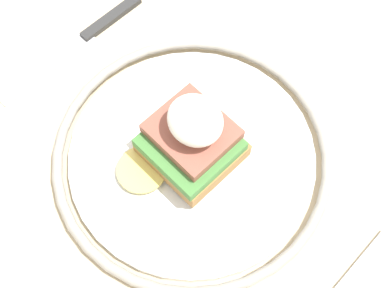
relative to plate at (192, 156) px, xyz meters
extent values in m
plane|color=#9E9993|center=(-0.01, -0.03, -0.75)|extent=(6.00, 6.00, 0.00)
cube|color=#C6B28E|center=(-0.01, -0.03, -0.02)|extent=(1.10, 0.90, 0.03)
cylinder|color=white|center=(0.00, 0.00, 0.00)|extent=(0.24, 0.24, 0.01)
torus|color=gray|center=(0.00, 0.00, 0.00)|extent=(0.27, 0.27, 0.01)
cube|color=#9E703D|center=(0.00, 0.00, 0.02)|extent=(0.08, 0.08, 0.02)
cube|color=#427A38|center=(0.00, 0.00, 0.03)|extent=(0.08, 0.07, 0.01)
cube|color=brown|center=(0.00, 0.00, 0.04)|extent=(0.07, 0.06, 0.01)
ellipsoid|color=white|center=(0.00, 0.00, 0.07)|extent=(0.05, 0.05, 0.04)
cylinder|color=#EAD166|center=(0.02, 0.05, 0.01)|extent=(0.05, 0.05, 0.00)
cube|color=silver|center=(-0.18, -0.02, -0.01)|extent=(0.01, 0.11, 0.00)
cube|color=#2D2D2D|center=(0.18, -0.05, 0.00)|extent=(0.01, 0.08, 0.01)
cube|color=silver|center=(0.19, 0.04, -0.01)|extent=(0.02, 0.12, 0.00)
camera|label=1|loc=(-0.15, 0.15, 0.47)|focal=50.00mm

